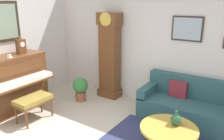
% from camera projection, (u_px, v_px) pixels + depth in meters
% --- Properties ---
extents(wall_back, '(5.30, 0.13, 2.80)m').
position_uv_depth(wall_back, '(153.00, 42.00, 5.02)').
color(wall_back, silver).
rests_on(wall_back, ground_plane).
extents(piano, '(0.87, 1.44, 1.19)m').
position_uv_depth(piano, '(11.00, 84.00, 4.84)').
color(piano, brown).
rests_on(piano, ground_plane).
extents(piano_bench, '(0.42, 0.70, 0.48)m').
position_uv_depth(piano_bench, '(33.00, 101.00, 4.48)').
color(piano_bench, brown).
rests_on(piano_bench, ground_plane).
extents(grandfather_clock, '(0.52, 0.34, 2.03)m').
position_uv_depth(grandfather_clock, '(110.00, 58.00, 5.46)').
color(grandfather_clock, brown).
rests_on(grandfather_clock, ground_plane).
extents(couch, '(1.90, 0.80, 0.84)m').
position_uv_depth(couch, '(191.00, 107.00, 4.44)').
color(couch, '#2D565B').
rests_on(couch, ground_plane).
extents(coffee_table, '(0.88, 0.88, 0.42)m').
position_uv_depth(coffee_table, '(169.00, 129.00, 3.52)').
color(coffee_table, gold).
rests_on(coffee_table, ground_plane).
extents(mantel_clock, '(0.13, 0.18, 0.38)m').
position_uv_depth(mantel_clock, '(21.00, 45.00, 4.88)').
color(mantel_clock, brown).
rests_on(mantel_clock, piano).
extents(teacup, '(0.12, 0.12, 0.06)m').
position_uv_depth(teacup, '(9.00, 56.00, 4.56)').
color(teacup, white).
rests_on(teacup, piano).
extents(green_jug, '(0.17, 0.17, 0.24)m').
position_uv_depth(green_jug, '(176.00, 120.00, 3.56)').
color(green_jug, '#234C33').
rests_on(green_jug, coffee_table).
extents(potted_plant, '(0.36, 0.36, 0.56)m').
position_uv_depth(potted_plant, '(80.00, 88.00, 5.39)').
color(potted_plant, '#935138').
rests_on(potted_plant, ground_plane).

